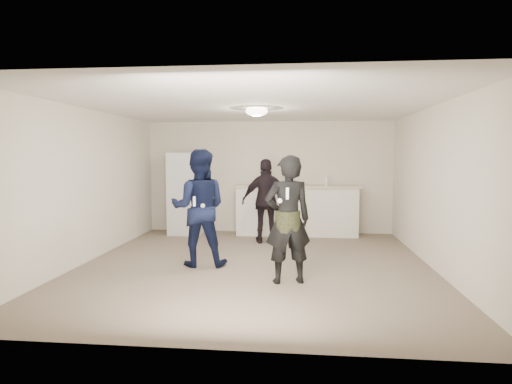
# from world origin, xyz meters

# --- Properties ---
(floor) EXTENTS (6.00, 6.00, 0.00)m
(floor) POSITION_xyz_m (0.00, 0.00, 0.00)
(floor) COLOR #6B5B4C
(floor) RESTS_ON ground
(ceiling) EXTENTS (6.00, 6.00, 0.00)m
(ceiling) POSITION_xyz_m (0.00, 0.00, 2.50)
(ceiling) COLOR silver
(ceiling) RESTS_ON wall_back
(wall_back) EXTENTS (6.00, 0.00, 6.00)m
(wall_back) POSITION_xyz_m (0.00, 3.00, 1.25)
(wall_back) COLOR beige
(wall_back) RESTS_ON floor
(wall_front) EXTENTS (6.00, 0.00, 6.00)m
(wall_front) POSITION_xyz_m (0.00, -3.00, 1.25)
(wall_front) COLOR beige
(wall_front) RESTS_ON floor
(wall_left) EXTENTS (0.00, 6.00, 6.00)m
(wall_left) POSITION_xyz_m (-2.75, 0.00, 1.25)
(wall_left) COLOR beige
(wall_left) RESTS_ON floor
(wall_right) EXTENTS (0.00, 6.00, 6.00)m
(wall_right) POSITION_xyz_m (2.75, 0.00, 1.25)
(wall_right) COLOR beige
(wall_right) RESTS_ON floor
(counter) EXTENTS (2.60, 0.56, 1.05)m
(counter) POSITION_xyz_m (0.64, 2.67, 0.53)
(counter) COLOR white
(counter) RESTS_ON floor
(counter_top) EXTENTS (2.68, 0.64, 0.04)m
(counter_top) POSITION_xyz_m (0.64, 2.67, 1.07)
(counter_top) COLOR beige
(counter_top) RESTS_ON counter
(fridge) EXTENTS (0.70, 0.70, 1.80)m
(fridge) POSITION_xyz_m (-1.80, 2.60, 0.90)
(fridge) COLOR white
(fridge) RESTS_ON floor
(fridge_handle) EXTENTS (0.02, 0.02, 0.60)m
(fridge_handle) POSITION_xyz_m (-1.52, 2.23, 1.30)
(fridge_handle) COLOR white
(fridge_handle) RESTS_ON fridge
(ceiling_dome) EXTENTS (0.36, 0.36, 0.16)m
(ceiling_dome) POSITION_xyz_m (0.00, 0.30, 2.45)
(ceiling_dome) COLOR white
(ceiling_dome) RESTS_ON ceiling
(shaker) EXTENTS (0.08, 0.08, 0.17)m
(shaker) POSITION_xyz_m (0.09, 2.66, 1.18)
(shaker) COLOR silver
(shaker) RESTS_ON counter_top
(man) EXTENTS (0.96, 0.79, 1.83)m
(man) POSITION_xyz_m (-0.87, -0.10, 0.92)
(man) COLOR #0F1941
(man) RESTS_ON floor
(woman) EXTENTS (0.72, 0.57, 1.74)m
(woman) POSITION_xyz_m (0.55, -0.89, 0.87)
(woman) COLOR black
(woman) RESTS_ON floor
(camo_shorts) EXTENTS (0.34, 0.34, 0.28)m
(camo_shorts) POSITION_xyz_m (0.55, -0.89, 0.85)
(camo_shorts) COLOR #303618
(camo_shorts) RESTS_ON woman
(spectator) EXTENTS (1.04, 0.58, 1.67)m
(spectator) POSITION_xyz_m (0.05, 1.77, 0.84)
(spectator) COLOR black
(spectator) RESTS_ON floor
(remote_man) EXTENTS (0.04, 0.04, 0.15)m
(remote_man) POSITION_xyz_m (-0.87, -0.38, 1.05)
(remote_man) COLOR white
(remote_man) RESTS_ON man
(nunchuk_man) EXTENTS (0.07, 0.07, 0.07)m
(nunchuk_man) POSITION_xyz_m (-0.75, -0.35, 0.98)
(nunchuk_man) COLOR silver
(nunchuk_man) RESTS_ON man
(remote_woman) EXTENTS (0.04, 0.04, 0.15)m
(remote_woman) POSITION_xyz_m (0.55, -1.14, 1.25)
(remote_woman) COLOR white
(remote_woman) RESTS_ON woman
(nunchuk_woman) EXTENTS (0.07, 0.07, 0.07)m
(nunchuk_woman) POSITION_xyz_m (0.45, -1.11, 1.15)
(nunchuk_woman) COLOR white
(nunchuk_woman) RESTS_ON woman
(bottle_cluster) EXTENTS (1.42, 0.26, 0.25)m
(bottle_cluster) POSITION_xyz_m (0.33, 2.59, 1.20)
(bottle_cluster) COLOR white
(bottle_cluster) RESTS_ON counter_top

